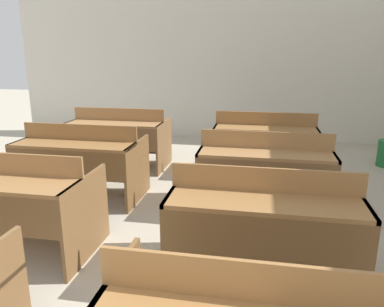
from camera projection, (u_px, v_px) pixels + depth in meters
name	position (u px, v px, depth m)	size (l,w,h in m)	color
wall_back	(196.00, 65.00, 6.93)	(6.96, 0.06, 2.73)	beige
bench_second_left	(8.00, 199.00, 3.01)	(1.32, 0.77, 0.85)	brown
bench_second_right	(263.00, 220.00, 2.63)	(1.32, 0.77, 0.85)	brown
bench_third_left	(81.00, 159.00, 4.15)	(1.32, 0.77, 0.85)	brown
bench_third_right	(265.00, 169.00, 3.79)	(1.32, 0.77, 0.85)	brown
bench_back_left	(119.00, 135.00, 5.30)	(1.32, 0.77, 0.85)	brown
bench_back_right	(265.00, 141.00, 4.96)	(1.32, 0.77, 0.85)	brown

